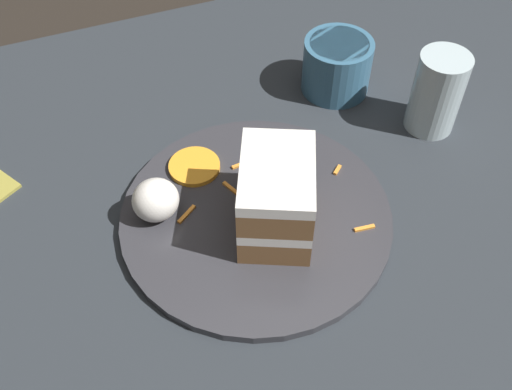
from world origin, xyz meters
TOP-DOWN VIEW (x-y plane):
  - ground_plane at (0.00, 0.00)m, footprint 6.00×6.00m
  - dining_table at (0.00, 0.00)m, footprint 1.21×0.95m
  - plate at (-0.01, 0.05)m, footprint 0.30×0.30m
  - cake_slice at (0.00, 0.03)m, footprint 0.11×0.13m
  - cream_dollop at (-0.11, 0.09)m, footprint 0.05×0.05m
  - orange_garnish at (-0.06, 0.14)m, footprint 0.06×0.06m
  - carrot_shreds_scatter at (0.01, 0.07)m, footprint 0.20×0.14m
  - drinking_glass at (0.24, 0.11)m, footprint 0.06×0.06m
  - coffee_mug at (0.17, 0.22)m, footprint 0.09×0.09m

SIDE VIEW (x-z plane):
  - ground_plane at x=0.00m, z-range 0.00..0.00m
  - dining_table at x=0.00m, z-range 0.00..0.04m
  - plate at x=-0.01m, z-range 0.04..0.05m
  - carrot_shreds_scatter at x=0.01m, z-range 0.05..0.05m
  - orange_garnish at x=-0.06m, z-range 0.05..0.05m
  - cream_dollop at x=-0.11m, z-range 0.05..0.10m
  - coffee_mug at x=0.17m, z-range 0.04..0.11m
  - drinking_glass at x=0.24m, z-range 0.03..0.13m
  - cake_slice at x=0.00m, z-range 0.05..0.14m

